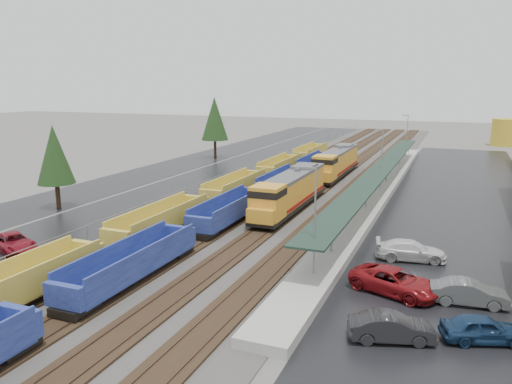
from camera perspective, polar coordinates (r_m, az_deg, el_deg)
ballast_strip at (r=74.26m, az=7.83°, el=1.91°), size 20.00×160.00×0.08m
trackbed at (r=74.24m, az=7.84°, el=2.00°), size 14.60×160.00×0.22m
west_parking_lot at (r=79.22m, az=-2.74°, el=2.63°), size 10.00×160.00×0.02m
west_road at (r=83.85m, az=-8.97°, el=3.03°), size 9.00×160.00×0.02m
east_commuter_lot at (r=62.30m, az=22.63°, el=-0.96°), size 16.00×100.00×0.02m
station_platform at (r=62.71m, az=14.00°, el=0.39°), size 3.00×80.00×8.00m
chainlink_fence at (r=75.40m, az=0.55°, el=3.39°), size 0.08×160.04×2.02m
tree_west_near at (r=57.54m, az=-22.04°, el=3.96°), size 3.96×3.96×9.00m
tree_west_far at (r=90.80m, az=-4.75°, el=8.36°), size 4.84×4.84×11.00m
locomotive_lead at (r=52.08m, az=3.88°, el=0.06°), size 2.81×18.50×4.19m
locomotive_trail at (r=72.01m, az=9.13°, el=3.33°), size 2.81×18.50×4.19m
well_string_yellow at (r=51.78m, az=-5.99°, el=-1.27°), size 2.70×93.66×2.39m
well_string_blue at (r=41.45m, az=-7.60°, el=-4.78°), size 2.65×92.07×2.35m
storage_tank at (r=121.78m, az=26.64°, el=6.11°), size 5.85×5.85×5.85m
parked_car_west_c at (r=44.92m, az=-26.01°, el=-5.20°), size 4.22×5.69×1.44m
parked_car_east_a at (r=27.97m, az=15.24°, el=-14.75°), size 2.85×4.75×1.48m
parked_car_east_b at (r=33.73m, az=15.58°, el=-9.84°), size 4.51×6.36×1.61m
parked_car_east_c at (r=40.15m, az=17.27°, el=-6.42°), size 3.06×5.56×1.53m
parked_car_east_d at (r=29.45m, az=24.49°, el=-14.05°), size 3.03×4.59×1.45m
parked_car_east_e at (r=33.62m, az=23.18°, el=-10.58°), size 2.12×4.74×1.51m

